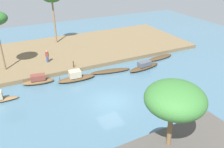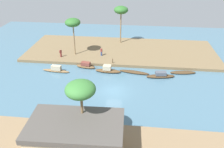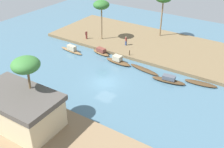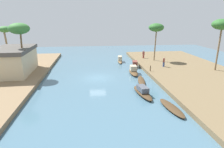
{
  "view_description": "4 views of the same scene",
  "coord_description": "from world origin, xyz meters",
  "px_view_note": "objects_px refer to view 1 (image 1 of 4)",
  "views": [
    {
      "loc": [
        9.16,
        18.71,
        13.65
      ],
      "look_at": [
        -2.56,
        -4.76,
        0.53
      ],
      "focal_mm": 37.86,
      "sensor_mm": 36.0,
      "label": 1
    },
    {
      "loc": [
        -3.02,
        29.48,
        19.33
      ],
      "look_at": [
        0.71,
        -4.22,
        0.68
      ],
      "focal_mm": 36.28,
      "sensor_mm": 36.0,
      "label": 2
    },
    {
      "loc": [
        -18.67,
        26.6,
        20.4
      ],
      "look_at": [
        -0.3,
        -1.28,
        0.92
      ],
      "focal_mm": 42.36,
      "sensor_mm": 36.0,
      "label": 3
    },
    {
      "loc": [
        -28.8,
        0.96,
        8.94
      ],
      "look_at": [
        -2.16,
        -2.05,
        1.17
      ],
      "focal_mm": 31.06,
      "sensor_mm": 36.0,
      "label": 4
    }
  ],
  "objects_px": {
    "mooring_post": "(73,64)",
    "palm_tree_right_tall": "(175,101)",
    "sampan_foreground": "(76,77)",
    "sampan_near_left_bank": "(110,71)",
    "sampan_with_tall_canopy": "(144,66)",
    "person_by_mooring": "(47,57)",
    "sampan_open_hull": "(38,80)",
    "sampan_midstream": "(160,58)"
  },
  "relations": [
    {
      "from": "sampan_near_left_bank",
      "to": "sampan_with_tall_canopy",
      "type": "xyz_separation_m",
      "value": [
        -4.52,
        1.07,
        0.18
      ]
    },
    {
      "from": "person_by_mooring",
      "to": "mooring_post",
      "type": "xyz_separation_m",
      "value": [
        -2.64,
        3.26,
        -0.31
      ]
    },
    {
      "from": "sampan_midstream",
      "to": "sampan_open_hull",
      "type": "bearing_deg",
      "value": -7.75
    },
    {
      "from": "sampan_with_tall_canopy",
      "to": "sampan_foreground",
      "type": "bearing_deg",
      "value": -13.9
    },
    {
      "from": "sampan_near_left_bank",
      "to": "sampan_with_tall_canopy",
      "type": "distance_m",
      "value": 4.65
    },
    {
      "from": "sampan_near_left_bank",
      "to": "sampan_midstream",
      "type": "relative_size",
      "value": 1.17
    },
    {
      "from": "sampan_near_left_bank",
      "to": "sampan_foreground",
      "type": "height_order",
      "value": "sampan_foreground"
    },
    {
      "from": "sampan_open_hull",
      "to": "palm_tree_right_tall",
      "type": "height_order",
      "value": "palm_tree_right_tall"
    },
    {
      "from": "sampan_foreground",
      "to": "palm_tree_right_tall",
      "type": "height_order",
      "value": "palm_tree_right_tall"
    },
    {
      "from": "mooring_post",
      "to": "palm_tree_right_tall",
      "type": "height_order",
      "value": "palm_tree_right_tall"
    },
    {
      "from": "sampan_near_left_bank",
      "to": "palm_tree_right_tall",
      "type": "height_order",
      "value": "palm_tree_right_tall"
    },
    {
      "from": "sampan_with_tall_canopy",
      "to": "sampan_midstream",
      "type": "bearing_deg",
      "value": -163.07
    },
    {
      "from": "mooring_post",
      "to": "palm_tree_right_tall",
      "type": "distance_m",
      "value": 21.16
    },
    {
      "from": "sampan_with_tall_canopy",
      "to": "person_by_mooring",
      "type": "bearing_deg",
      "value": -39.52
    },
    {
      "from": "palm_tree_right_tall",
      "to": "sampan_with_tall_canopy",
      "type": "bearing_deg",
      "value": -120.3
    },
    {
      "from": "sampan_near_left_bank",
      "to": "sampan_with_tall_canopy",
      "type": "height_order",
      "value": "sampan_with_tall_canopy"
    },
    {
      "from": "sampan_midstream",
      "to": "sampan_foreground",
      "type": "relative_size",
      "value": 1.0
    },
    {
      "from": "sampan_midstream",
      "to": "sampan_open_hull",
      "type": "relative_size",
      "value": 1.24
    },
    {
      "from": "sampan_midstream",
      "to": "sampan_foreground",
      "type": "bearing_deg",
      "value": -2.7
    },
    {
      "from": "person_by_mooring",
      "to": "mooring_post",
      "type": "height_order",
      "value": "person_by_mooring"
    },
    {
      "from": "sampan_midstream",
      "to": "mooring_post",
      "type": "height_order",
      "value": "mooring_post"
    },
    {
      "from": "sampan_open_hull",
      "to": "sampan_foreground",
      "type": "xyz_separation_m",
      "value": [
        -4.29,
        1.24,
        0.0
      ]
    },
    {
      "from": "palm_tree_right_tall",
      "to": "person_by_mooring",
      "type": "bearing_deg",
      "value": -85.98
    },
    {
      "from": "sampan_open_hull",
      "to": "sampan_foreground",
      "type": "height_order",
      "value": "sampan_foreground"
    },
    {
      "from": "sampan_open_hull",
      "to": "mooring_post",
      "type": "relative_size",
      "value": 4.15
    },
    {
      "from": "sampan_midstream",
      "to": "sampan_foreground",
      "type": "xyz_separation_m",
      "value": [
        13.37,
        0.99,
        0.26
      ]
    },
    {
      "from": "sampan_with_tall_canopy",
      "to": "mooring_post",
      "type": "distance_m",
      "value": 9.42
    },
    {
      "from": "person_by_mooring",
      "to": "mooring_post",
      "type": "bearing_deg",
      "value": 164.79
    },
    {
      "from": "sampan_with_tall_canopy",
      "to": "person_by_mooring",
      "type": "xyz_separation_m",
      "value": [
        11.31,
        -6.89,
        0.91
      ]
    },
    {
      "from": "sampan_foreground",
      "to": "mooring_post",
      "type": "relative_size",
      "value": 5.17
    },
    {
      "from": "sampan_near_left_bank",
      "to": "sampan_midstream",
      "type": "bearing_deg",
      "value": -164.34
    },
    {
      "from": "sampan_open_hull",
      "to": "mooring_post",
      "type": "bearing_deg",
      "value": -154.18
    },
    {
      "from": "sampan_near_left_bank",
      "to": "sampan_foreground",
      "type": "bearing_deg",
      "value": 11.61
    },
    {
      "from": "mooring_post",
      "to": "person_by_mooring",
      "type": "bearing_deg",
      "value": -51.05
    },
    {
      "from": "sampan_with_tall_canopy",
      "to": "person_by_mooring",
      "type": "height_order",
      "value": "person_by_mooring"
    },
    {
      "from": "sampan_foreground",
      "to": "person_by_mooring",
      "type": "height_order",
      "value": "person_by_mooring"
    },
    {
      "from": "sampan_near_left_bank",
      "to": "sampan_foreground",
      "type": "distance_m",
      "value": 4.75
    },
    {
      "from": "sampan_open_hull",
      "to": "mooring_post",
      "type": "xyz_separation_m",
      "value": [
        -4.88,
        -1.46,
        0.54
      ]
    },
    {
      "from": "sampan_foreground",
      "to": "sampan_with_tall_canopy",
      "type": "bearing_deg",
      "value": 177.01
    },
    {
      "from": "sampan_midstream",
      "to": "person_by_mooring",
      "type": "relative_size",
      "value": 2.73
    },
    {
      "from": "sampan_near_left_bank",
      "to": "mooring_post",
      "type": "distance_m",
      "value": 4.94
    },
    {
      "from": "person_by_mooring",
      "to": "palm_tree_right_tall",
      "type": "height_order",
      "value": "palm_tree_right_tall"
    }
  ]
}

